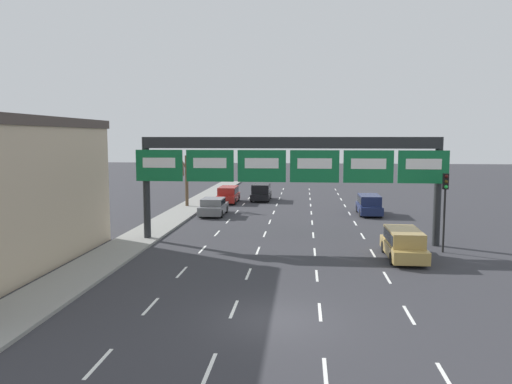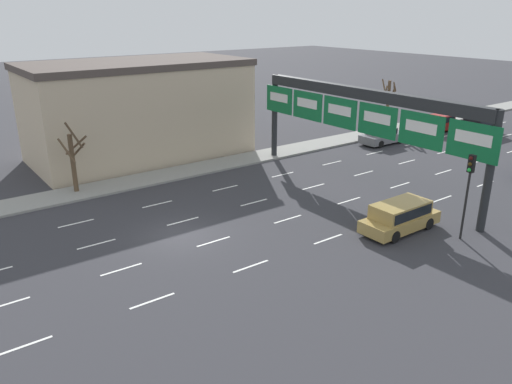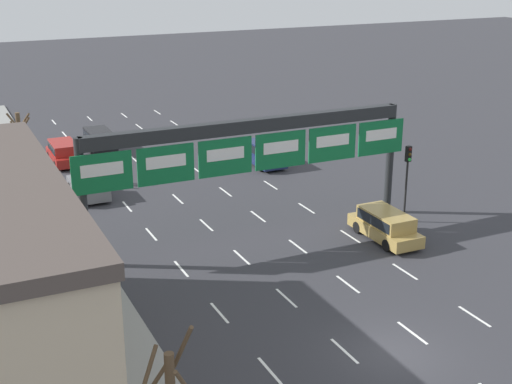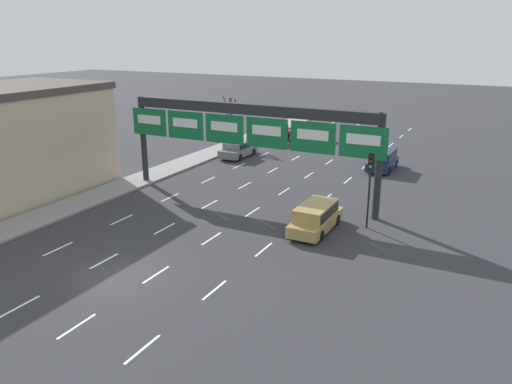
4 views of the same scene
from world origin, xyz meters
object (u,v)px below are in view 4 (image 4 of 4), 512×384
at_px(sign_gantry, 247,123).
at_px(traffic_light_near_gantry, 370,175).
at_px(suv_gold, 316,216).
at_px(car_grey, 238,149).
at_px(suv_red, 275,133).
at_px(suv_navy, 383,159).
at_px(tree_bare_closest, 231,117).
at_px(suv_black, 310,132).

relative_size(sign_gantry, traffic_light_near_gantry, 4.20).
relative_size(suv_gold, car_grey, 1.07).
bearing_deg(suv_red, suv_navy, -26.64).
distance_m(traffic_light_near_gantry, tree_bare_closest, 25.35).
xyz_separation_m(sign_gantry, suv_gold, (6.43, -3.49, -4.45)).
xyz_separation_m(car_grey, suv_red, (0.01, 8.26, 0.12)).
distance_m(suv_gold, traffic_light_near_gantry, 3.91).
bearing_deg(suv_red, sign_gantry, -70.51).
height_order(sign_gantry, car_grey, sign_gantry).
relative_size(suv_navy, tree_bare_closest, 0.92).
bearing_deg(car_grey, tree_bare_closest, 126.37).
relative_size(suv_red, traffic_light_near_gantry, 1.00).
bearing_deg(car_grey, traffic_light_near_gantry, -38.04).
height_order(sign_gantry, suv_black, sign_gantry).
height_order(suv_black, traffic_light_near_gantry, traffic_light_near_gantry).
height_order(car_grey, suv_red, suv_red).
distance_m(car_grey, tree_bare_closest, 6.01).
distance_m(suv_gold, tree_bare_closest, 24.85).
height_order(suv_gold, traffic_light_near_gantry, traffic_light_near_gantry).
distance_m(sign_gantry, traffic_light_near_gantry, 9.41).
height_order(car_grey, suv_black, suv_black).
bearing_deg(tree_bare_closest, suv_red, 48.00).
bearing_deg(suv_navy, car_grey, -172.93).
bearing_deg(sign_gantry, suv_gold, -28.50).
bearing_deg(sign_gantry, tree_bare_closest, 123.57).
bearing_deg(suv_gold, tree_bare_closest, 131.52).
distance_m(sign_gantry, suv_gold, 8.56).
relative_size(suv_navy, suv_black, 0.97).
height_order(sign_gantry, suv_navy, sign_gantry).
relative_size(sign_gantry, suv_gold, 4.05).
xyz_separation_m(suv_gold, suv_red, (-13.07, 22.26, 0.00)).
bearing_deg(suv_navy, tree_bare_closest, 170.06).
bearing_deg(car_grey, suv_gold, -46.96).
xyz_separation_m(suv_navy, tree_bare_closest, (-16.54, 2.90, 1.94)).
relative_size(sign_gantry, car_grey, 4.34).
xyz_separation_m(car_grey, suv_black, (3.16, 10.43, 0.17)).
relative_size(sign_gantry, suv_red, 4.22).
height_order(suv_red, suv_black, suv_black).
bearing_deg(sign_gantry, suv_black, 99.47).
xyz_separation_m(suv_red, suv_black, (3.15, 2.17, 0.05)).
distance_m(sign_gantry, car_grey, 13.26).
bearing_deg(suv_red, suv_gold, -59.58).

